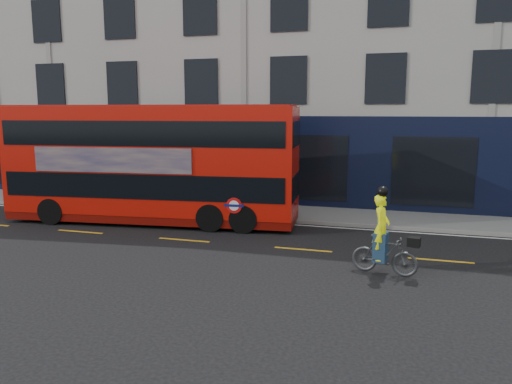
% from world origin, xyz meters
% --- Properties ---
extents(ground, '(120.00, 120.00, 0.00)m').
position_xyz_m(ground, '(0.00, 0.00, 0.00)').
color(ground, black).
rests_on(ground, ground).
extents(pavement, '(60.00, 3.00, 0.12)m').
position_xyz_m(pavement, '(0.00, 6.50, 0.06)').
color(pavement, gray).
rests_on(pavement, ground).
extents(kerb, '(60.00, 0.12, 0.13)m').
position_xyz_m(kerb, '(0.00, 5.00, 0.07)').
color(kerb, gray).
rests_on(kerb, ground).
extents(building_terrace, '(50.00, 10.07, 15.00)m').
position_xyz_m(building_terrace, '(0.00, 12.94, 7.49)').
color(building_terrace, '#A6A39D').
rests_on(building_terrace, ground).
extents(road_edge_line, '(58.00, 0.10, 0.01)m').
position_xyz_m(road_edge_line, '(0.00, 4.70, 0.00)').
color(road_edge_line, silver).
rests_on(road_edge_line, ground).
extents(lane_dashes, '(58.00, 0.12, 0.01)m').
position_xyz_m(lane_dashes, '(0.00, 1.50, 0.00)').
color(lane_dashes, gold).
rests_on(lane_dashes, ground).
extents(bus, '(11.20, 3.64, 4.44)m').
position_xyz_m(bus, '(-2.25, 3.70, 2.28)').
color(bus, red).
rests_on(bus, ground).
extents(cyclist, '(1.79, 0.81, 2.33)m').
position_xyz_m(cyclist, '(6.45, -0.17, 0.78)').
color(cyclist, '#3F4244').
rests_on(cyclist, ground).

